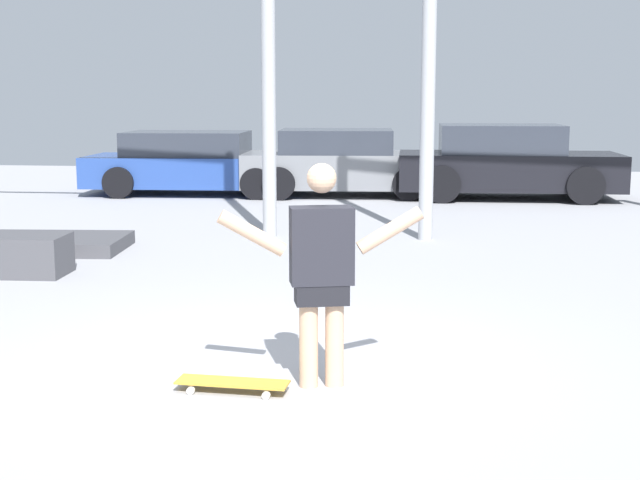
% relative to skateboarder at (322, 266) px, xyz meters
% --- Properties ---
extents(ground_plane, '(36.00, 36.00, 0.00)m').
position_rel_skateboarder_xyz_m(ground_plane, '(-0.44, 0.34, -0.86)').
color(ground_plane, '#9E9EA3').
extents(skateboarder, '(1.41, 0.46, 1.57)m').
position_rel_skateboarder_xyz_m(skateboarder, '(0.00, 0.00, 0.00)').
color(skateboarder, '#DBAD89').
rests_on(skateboarder, ground_plane).
extents(skateboard, '(0.79, 0.28, 0.08)m').
position_rel_skateboarder_xyz_m(skateboard, '(-0.60, -0.20, -0.80)').
color(skateboard, gold).
rests_on(skateboard, ground_plane).
extents(parked_car_blue, '(4.49, 2.13, 1.28)m').
position_rel_skateboarder_xyz_m(parked_car_blue, '(-4.09, 11.77, -0.24)').
color(parked_car_blue, '#284793').
rests_on(parked_car_blue, ground_plane).
extents(parked_car_grey, '(4.17, 2.19, 1.33)m').
position_rel_skateboarder_xyz_m(parked_car_grey, '(-1.03, 11.90, -0.21)').
color(parked_car_grey, slate).
rests_on(parked_car_grey, ground_plane).
extents(parked_car_black, '(4.30, 2.10, 1.44)m').
position_rel_skateboarder_xyz_m(parked_car_black, '(2.20, 11.79, -0.16)').
color(parked_car_black, black).
rests_on(parked_car_black, ground_plane).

